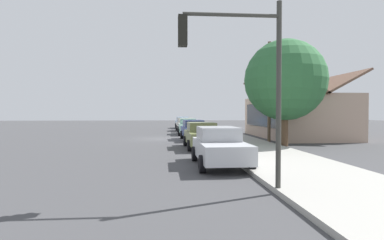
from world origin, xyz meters
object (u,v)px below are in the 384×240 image
Objects in this scene: car_seafoam at (188,126)px; car_silver at (219,146)px; car_navy at (194,130)px; car_skyblue at (183,122)px; utility_pole_wooden at (269,90)px; fire_hydrant_red at (211,133)px; shade_tree at (285,80)px; car_olive at (202,135)px; traffic_light_main at (240,65)px; car_ivory at (185,124)px.

car_seafoam and car_silver have the same top height.
car_navy and car_silver have the same top height.
car_skyblue is 0.64× the size of utility_pole_wooden.
fire_hydrant_red is at bearing 172.59° from car_silver.
car_olive is at bearing -83.16° from shade_tree.
car_silver is at bearing -38.72° from shade_tree.
traffic_light_main is at bearing -2.52° from car_olive.
car_seafoam is at bearing -163.71° from fire_hydrant_red.
car_ivory is 0.89× the size of traffic_light_main.
car_ivory is 5.62m from car_seafoam.
car_skyblue is 1.06× the size of car_olive.
car_seafoam is 0.61× the size of utility_pole_wooden.
shade_tree is at bearing 1.03° from utility_pole_wooden.
car_skyblue is 34.82m from traffic_light_main.
shade_tree is at bearing 44.98° from car_navy.
car_silver is at bearing -2.75° from car_skyblue.
shade_tree is at bearing 95.28° from car_olive.
fire_hydrant_red is (-17.13, 1.66, -2.99)m from traffic_light_main.
car_skyblue is at bearing 178.42° from car_olive.
car_navy is 16.58m from traffic_light_main.
car_ivory is at bearing -172.04° from fire_hydrant_red.
car_ivory is 1.00× the size of car_seafoam.
car_ivory is 23.71m from car_silver.
car_olive is (11.89, 0.10, 0.00)m from car_seafoam.
car_seafoam is (12.16, -0.11, -0.00)m from car_skyblue.
traffic_light_main is (11.33, -5.71, -0.83)m from shade_tree.
car_navy is 0.62× the size of utility_pole_wooden.
traffic_light_main is at bearing -21.62° from utility_pole_wooden.
car_olive is at bearing 1.42° from car_seafoam.
car_skyblue is 1.04× the size of car_ivory.
car_navy is at bearing -2.88° from car_skyblue.
car_skyblue reaches higher than fire_hydrant_red.
car_ivory is 28.30m from traffic_light_main.
utility_pole_wooden is at bearing 54.54° from fire_hydrant_red.
car_ivory is at bearing 179.77° from traffic_light_main.
car_ivory is 0.99× the size of car_navy.
car_olive is at bearing 179.04° from traffic_light_main.
utility_pole_wooden is at bearing 19.52° from car_ivory.
traffic_light_main is at bearing -3.50° from car_silver.
car_silver is 0.65× the size of shade_tree.
shade_tree is at bearing 16.14° from car_ivory.
traffic_light_main is 0.69× the size of utility_pole_wooden.
car_silver is 11.66m from utility_pole_wooden.
shade_tree is at bearing 27.59° from car_seafoam.
traffic_light_main is at bearing 0.73° from car_seafoam.
car_seafoam is at bearing 178.95° from car_olive.
traffic_light_main is at bearing -3.38° from car_navy.
traffic_light_main is (34.71, -0.19, 2.68)m from car_skyblue.
shade_tree is 8.04m from fire_hydrant_red.
shade_tree is (16.84, 5.60, 3.50)m from car_ivory.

